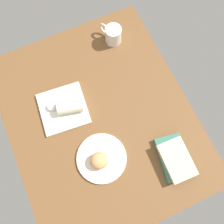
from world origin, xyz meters
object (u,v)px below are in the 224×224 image
sauce_cup (52,106)px  book_stack (175,159)px  scone_pastry (99,161)px  breakfast_wrap (70,107)px  square_plate (63,109)px  coffee_mug (113,35)px  round_plate (102,158)px

sauce_cup → book_stack: bearing=42.2°
scone_pastry → breakfast_wrap: size_ratio=0.68×
square_plate → book_stack: (45.19, 38.78, 1.99)cm
book_stack → scone_pastry: bearing=-112.7°
scone_pastry → sauce_cup: (-34.11, -10.72, -1.52)cm
breakfast_wrap → coffee_mug: (-28.49, 35.80, 0.46)cm
round_plate → coffee_mug: 65.43cm
round_plate → book_stack: size_ratio=1.05×
square_plate → sauce_cup: sauce_cup is taller
sauce_cup → coffee_mug: size_ratio=0.34×
coffee_mug → round_plate: bearing=-29.1°
round_plate → breakfast_wrap: size_ratio=1.93×
square_plate → sauce_cup: 5.55cm
scone_pastry → book_stack: size_ratio=0.37×
book_stack → coffee_mug: coffee_mug is taller
round_plate → square_plate: size_ratio=1.04×
round_plate → coffee_mug: (-57.05, 31.71, 4.43)cm
breakfast_wrap → book_stack: 55.70cm
book_stack → coffee_mug: 71.66cm
breakfast_wrap → coffee_mug: 45.75cm
round_plate → book_stack: 34.42cm
sauce_cup → coffee_mug: (-23.87, 43.88, 2.31)cm
breakfast_wrap → book_stack: bearing=53.6°
breakfast_wrap → book_stack: (43.13, 35.19, -1.88)cm
scone_pastry → square_plate: bearing=-168.8°
sauce_cup → scone_pastry: bearing=17.4°
coffee_mug → scone_pastry: bearing=-29.8°
scone_pastry → book_stack: scone_pastry is taller
scone_pastry → breakfast_wrap: 29.61cm
square_plate → book_stack: bearing=40.6°
scone_pastry → square_plate: (-31.55, -6.23, -3.54)cm
scone_pastry → book_stack: bearing=67.3°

